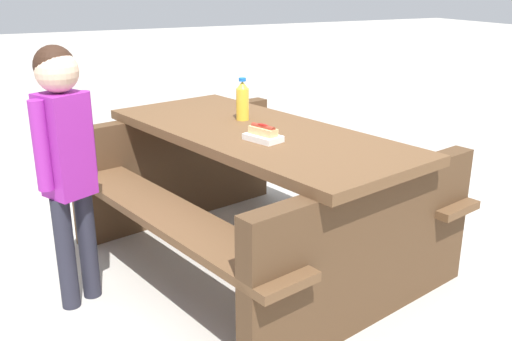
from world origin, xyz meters
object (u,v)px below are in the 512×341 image
object	(u,v)px
picnic_table	(256,185)
hotdog_tray	(263,134)
soda_bottle	(243,101)
child_in_coat	(65,146)

from	to	relation	value
picnic_table	hotdog_tray	world-z (taller)	hotdog_tray
soda_bottle	child_in_coat	xyz separation A→B (m)	(0.24, -0.98, -0.07)
picnic_table	hotdog_tray	bearing A→B (deg)	-16.44
picnic_table	child_in_coat	distance (m)	1.01
hotdog_tray	picnic_table	bearing A→B (deg)	163.56
soda_bottle	hotdog_tray	xyz separation A→B (m)	(0.43, -0.09, -0.08)
child_in_coat	soda_bottle	bearing A→B (deg)	103.96
picnic_table	hotdog_tray	distance (m)	0.40
soda_bottle	child_in_coat	bearing A→B (deg)	-76.04
picnic_table	hotdog_tray	xyz separation A→B (m)	(0.21, -0.06, 0.34)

